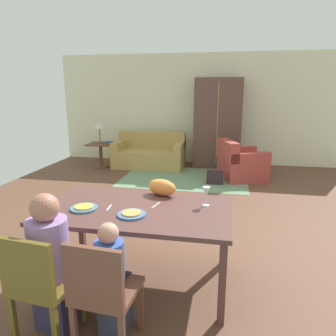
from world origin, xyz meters
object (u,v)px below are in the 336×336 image
(plate_near_child, at_px, (132,214))
(book_lower, at_px, (107,143))
(person_man, at_px, (54,266))
(plate_near_man, at_px, (84,208))
(cat, at_px, (162,187))
(book_upper, at_px, (108,142))
(dining_chair_man, at_px, (39,282))
(handbag, at_px, (215,177))
(armchair, at_px, (240,164))
(person_child, at_px, (113,283))
(couch, at_px, (149,154))
(armoire, at_px, (218,123))
(table_lamp, at_px, (99,125))
(side_table, at_px, (101,152))
(wine_glass, at_px, (206,192))
(dining_chair_child, at_px, (102,290))
(dining_table, at_px, (138,215))

(plate_near_child, xyz_separation_m, book_lower, (-2.01, 4.49, -0.18))
(plate_near_child, relative_size, person_man, 0.23)
(plate_near_man, height_order, person_man, person_man)
(cat, distance_m, book_upper, 4.46)
(dining_chair_man, height_order, cat, cat)
(plate_near_man, relative_size, book_lower, 1.14)
(book_lower, height_order, book_upper, book_upper)
(cat, distance_m, handbag, 3.14)
(cat, relative_size, armchair, 0.29)
(person_child, bearing_deg, couch, 101.25)
(plate_near_man, relative_size, handbag, 0.78)
(cat, xyz_separation_m, armoire, (0.40, 4.55, 0.20))
(handbag, bearing_deg, plate_near_man, -106.61)
(table_lamp, bearing_deg, couch, 12.68)
(side_table, bearing_deg, person_child, -66.35)
(couch, xyz_separation_m, armoire, (1.60, 0.37, 0.75))
(plate_near_child, relative_size, book_lower, 1.14)
(wine_glass, height_order, couch, wine_glass)
(couch, bearing_deg, plate_near_child, -77.60)
(dining_chair_man, bearing_deg, dining_chair_child, -0.02)
(dining_chair_man, relative_size, side_table, 1.50)
(dining_chair_man, distance_m, book_lower, 5.39)
(dining_table, bearing_deg, plate_near_child, -90.00)
(cat, height_order, book_upper, cat)
(wine_glass, relative_size, handbag, 0.58)
(plate_near_child, relative_size, wine_glass, 1.34)
(plate_near_child, distance_m, book_upper, 4.91)
(armoire, height_order, table_lamp, armoire)
(plate_near_child, bearing_deg, armoire, 83.87)
(armoire, relative_size, side_table, 3.62)
(table_lamp, bearing_deg, book_lower, -5.68)
(dining_chair_man, xyz_separation_m, handbag, (1.07, 4.28, -0.36))
(dining_chair_man, xyz_separation_m, dining_chair_child, (0.48, -0.00, 0.00))
(person_man, bearing_deg, dining_table, 55.48)
(dining_chair_man, relative_size, armoire, 0.41)
(armchair, xyz_separation_m, handbag, (-0.50, -0.48, -0.19))
(table_lamp, relative_size, book_lower, 2.45)
(armchair, bearing_deg, armoire, 116.86)
(armoire, bearing_deg, dining_chair_child, -95.47)
(plate_near_child, height_order, dining_chair_child, dining_chair_child)
(person_child, relative_size, couch, 0.56)
(dining_chair_child, distance_m, couch, 5.54)
(book_lower, bearing_deg, cat, -61.03)
(plate_near_man, bearing_deg, side_table, 111.14)
(wine_glass, xyz_separation_m, book_upper, (-2.62, 4.13, -0.27))
(dining_table, distance_m, wine_glass, 0.68)
(couch, bearing_deg, dining_chair_child, -79.18)
(couch, relative_size, table_lamp, 3.08)
(dining_chair_child, distance_m, armchair, 4.89)
(couch, relative_size, armoire, 0.79)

